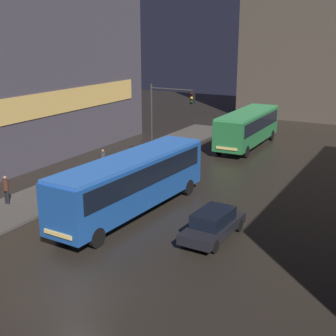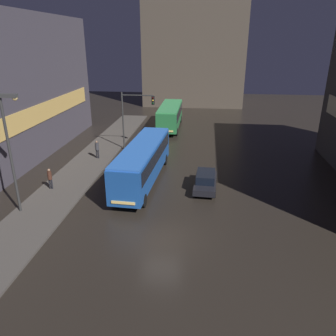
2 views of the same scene
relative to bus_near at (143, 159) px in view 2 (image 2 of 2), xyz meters
name	(u,v)px [view 2 (image 2 of 2)]	position (x,y,z in m)	size (l,w,h in m)	color
ground_plane	(161,239)	(2.75, -8.57, -2.08)	(120.00, 120.00, 0.00)	black
sidewalk_left	(80,171)	(-6.25, 1.43, -2.00)	(4.00, 48.00, 0.15)	#47423D
building_far_backdrop	(195,38)	(2.52, 39.39, 9.75)	(18.07, 12.00, 23.65)	#4C4238
bus_near	(143,159)	(0.00, 0.00, 0.00)	(3.07, 11.91, 3.37)	#194793
bus_far	(170,114)	(0.24, 18.59, -0.09)	(2.75, 10.26, 3.21)	#236B38
car_taxi	(206,181)	(5.36, -0.87, -1.33)	(1.93, 4.41, 1.46)	black
pedestrian_near	(97,148)	(-5.75, 5.04, -0.83)	(0.41, 0.41, 1.84)	black
pedestrian_mid	(50,177)	(-7.19, -2.61, -0.92)	(0.47, 0.47, 1.74)	black
traffic_light_main	(134,112)	(-2.60, 8.60, 2.25)	(3.59, 0.35, 6.36)	#2D2D2D
street_lamp_sidewalk	(10,138)	(-7.47, -6.42, 3.49)	(1.25, 0.36, 8.29)	#2D2D2D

